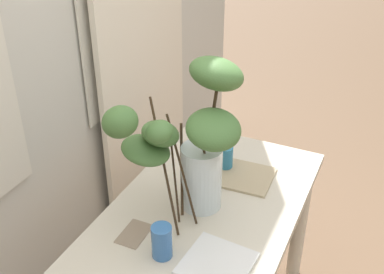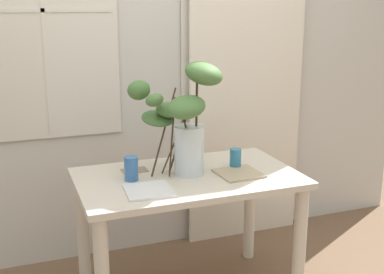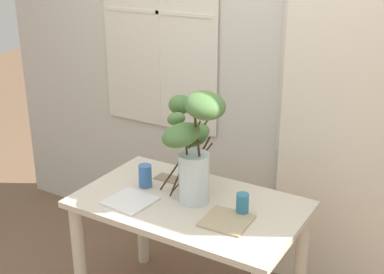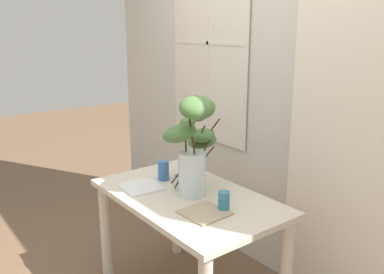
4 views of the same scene
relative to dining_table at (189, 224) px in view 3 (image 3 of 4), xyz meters
name	(u,v)px [view 3 (image 3 of 4)]	position (x,y,z in m)	size (l,w,h in m)	color
back_wall_with_windows	(254,53)	(0.00, 0.77, 0.82)	(4.03, 0.14, 2.85)	beige
curtain_sheer_side	(354,128)	(0.68, 0.65, 0.49)	(0.86, 0.03, 2.21)	silver
dining_table	(189,224)	(0.00, 0.00, 0.00)	(1.23, 0.73, 0.75)	beige
vase_with_branches	(192,144)	(-0.01, 0.05, 0.46)	(0.54, 0.53, 0.66)	silver
drinking_glass_blue_left	(145,176)	(-0.31, 0.03, 0.21)	(0.08, 0.08, 0.13)	#386BAD
drinking_glass_blue_right	(242,204)	(0.30, 0.03, 0.20)	(0.07, 0.07, 0.11)	teal
plate_square_left	(130,201)	(-0.27, -0.17, 0.15)	(0.24, 0.24, 0.01)	white
plate_square_right	(227,221)	(0.27, -0.09, 0.15)	(0.23, 0.23, 0.01)	tan
napkin_folded	(168,178)	(-0.26, 0.18, 0.14)	(0.15, 0.10, 0.00)	gray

